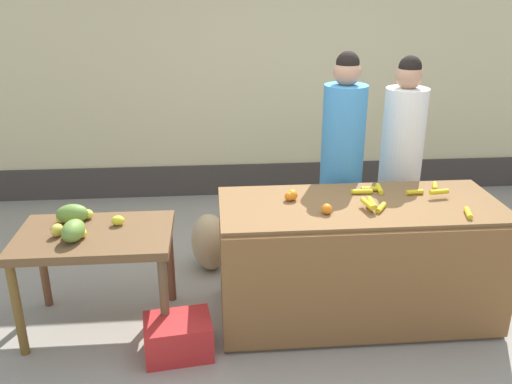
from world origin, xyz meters
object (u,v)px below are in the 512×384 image
at_px(vendor_woman_blue_shirt, 341,167).
at_px(vendor_woman_white_shirt, 400,166).
at_px(produce_crate, 178,337).
at_px(produce_sack, 210,242).

bearing_deg(vendor_woman_blue_shirt, vendor_woman_white_shirt, 7.32).
distance_m(vendor_woman_white_shirt, produce_crate, 2.25).
bearing_deg(vendor_woman_blue_shirt, produce_crate, -141.55).
xyz_separation_m(vendor_woman_white_shirt, produce_sack, (-1.59, 0.05, -0.66)).
height_order(vendor_woman_blue_shirt, produce_sack, vendor_woman_blue_shirt).
height_order(vendor_woman_white_shirt, produce_sack, vendor_woman_white_shirt).
bearing_deg(produce_sack, vendor_woman_blue_shirt, -5.89).
bearing_deg(vendor_woman_blue_shirt, produce_sack, 174.11).
relative_size(produce_crate, produce_sack, 0.87).
bearing_deg(vendor_woman_white_shirt, produce_crate, -148.77).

